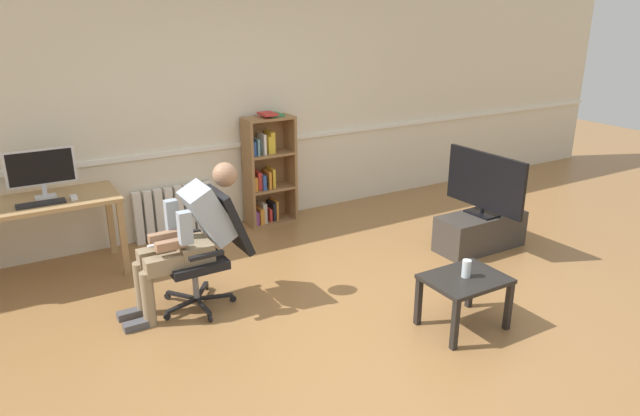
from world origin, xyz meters
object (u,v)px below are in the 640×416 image
object	(u,v)px
computer_mouse	(74,197)
radiator	(175,212)
imac_monitor	(41,169)
computer_desk	(45,211)
keyboard	(41,204)
tv_stand	(480,231)
bookshelf	(267,172)
coffee_table	(465,285)
office_chair	(210,244)
person_seated	(190,235)
drinking_glass	(466,269)
tv_screen	(485,183)

from	to	relation	value
computer_mouse	radiator	xyz separation A→B (m)	(1.03, 0.51, -0.49)
imac_monitor	radiator	world-z (taller)	imac_monitor
computer_desk	keyboard	world-z (taller)	keyboard
radiator	tv_stand	xyz separation A→B (m)	(2.61, -1.89, -0.10)
computer_mouse	bookshelf	bearing A→B (deg)	11.16
coffee_table	office_chair	bearing A→B (deg)	138.19
computer_mouse	keyboard	bearing A→B (deg)	-175.75
office_chair	computer_mouse	bearing A→B (deg)	-142.13
person_seated	bookshelf	bearing A→B (deg)	135.92
keyboard	imac_monitor	bearing A→B (deg)	74.63
computer_desk	imac_monitor	size ratio (longest dim) A/B	2.17
keyboard	computer_desk	bearing A→B (deg)	79.17
radiator	coffee_table	distance (m)	3.25
drinking_glass	radiator	bearing A→B (deg)	114.92
bookshelf	drinking_glass	bearing A→B (deg)	-83.82
keyboard	office_chair	bearing A→B (deg)	-42.94
person_seated	coffee_table	size ratio (longest dim) A/B	1.97
computer_desk	imac_monitor	distance (m)	0.37
keyboard	radiator	xyz separation A→B (m)	(1.30, 0.53, -0.48)
office_chair	tv_screen	size ratio (longest dim) A/B	1.02
imac_monitor	bookshelf	bearing A→B (deg)	5.34
office_chair	person_seated	world-z (taller)	person_seated
computer_desk	bookshelf	world-z (taller)	bookshelf
office_chair	tv_screen	distance (m)	2.80
office_chair	radiator	bearing A→B (deg)	173.07
bookshelf	tv_stand	xyz separation A→B (m)	(1.55, -1.80, -0.41)
keyboard	office_chair	distance (m)	1.56
imac_monitor	drinking_glass	xyz separation A→B (m)	(2.60, -2.63, -0.52)
drinking_glass	keyboard	bearing A→B (deg)	137.80
radiator	drinking_glass	xyz separation A→B (m)	(1.37, -2.95, 0.22)
tv_screen	drinking_glass	bearing A→B (deg)	127.83
computer_mouse	tv_stand	size ratio (longest dim) A/B	0.11
radiator	person_seated	distance (m)	1.66
keyboard	drinking_glass	world-z (taller)	keyboard
computer_desk	computer_mouse	bearing A→B (deg)	-26.32
imac_monitor	computer_mouse	world-z (taller)	imac_monitor
computer_desk	person_seated	distance (m)	1.52
bookshelf	tv_stand	world-z (taller)	bookshelf
office_chair	coffee_table	xyz separation A→B (m)	(1.53, -1.37, -0.17)
office_chair	drinking_glass	size ratio (longest dim) A/B	7.11
bookshelf	radiator	bearing A→B (deg)	174.71
computer_desk	drinking_glass	bearing A→B (deg)	-44.10
imac_monitor	computer_mouse	size ratio (longest dim) A/B	5.82
imac_monitor	tv_screen	size ratio (longest dim) A/B	0.61
person_seated	coffee_table	world-z (taller)	person_seated
bookshelf	tv_screen	distance (m)	2.37
person_seated	tv_stand	distance (m)	2.99
computer_mouse	office_chair	xyz separation A→B (m)	(0.86, -1.07, -0.25)
tv_stand	keyboard	bearing A→B (deg)	160.75
imac_monitor	office_chair	distance (m)	1.73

